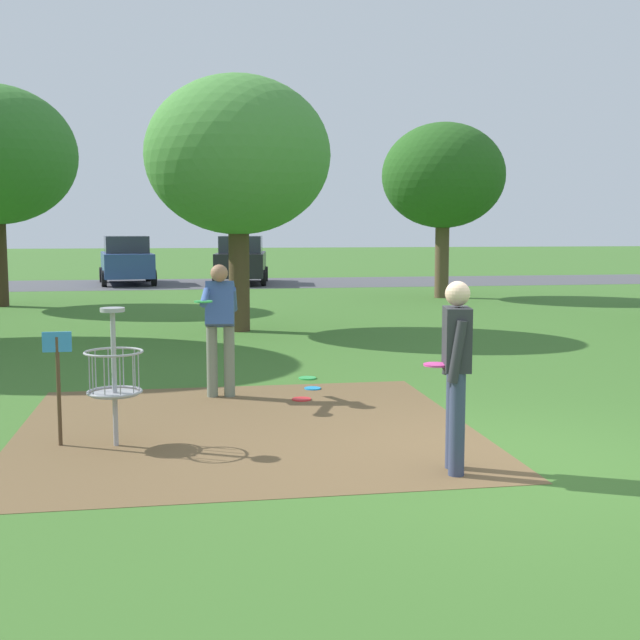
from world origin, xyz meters
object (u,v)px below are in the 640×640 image
object	(u,v)px
frisbee_by_tee	(302,399)
player_foreground_watching	(220,321)
frisbee_mid_grass	(307,378)
parked_car_center_left	(241,260)
parked_car_leftmost	(127,260)
player_throwing	(456,365)
tree_near_left	(443,176)
frisbee_near_basket	(313,388)
disc_golf_basket	(108,371)
tree_mid_right	(238,156)

from	to	relation	value
frisbee_by_tee	player_foreground_watching	bearing A→B (deg)	160.23
frisbee_mid_grass	parked_car_center_left	distance (m)	20.26
frisbee_mid_grass	parked_car_leftmost	world-z (taller)	parked_car_leftmost
frisbee_mid_grass	parked_car_center_left	world-z (taller)	parked_car_center_left
frisbee_mid_grass	parked_car_leftmost	distance (m)	21.09
player_throwing	tree_near_left	bearing A→B (deg)	72.43
frisbee_by_tee	parked_car_leftmost	distance (m)	22.45
frisbee_near_basket	player_foreground_watching	bearing A→B (deg)	-166.11
disc_golf_basket	frisbee_by_tee	xyz separation A→B (m)	(2.20, 1.84, -0.74)
player_foreground_watching	frisbee_near_basket	world-z (taller)	player_foreground_watching
frisbee_near_basket	tree_near_left	xyz separation A→B (m)	(6.21, 13.61, 3.71)
tree_near_left	parked_car_center_left	distance (m)	9.73
player_throwing	frisbee_by_tee	bearing A→B (deg)	105.61
tree_near_left	tree_mid_right	xyz separation A→B (m)	(-6.75, -7.20, -0.10)
frisbee_near_basket	parked_car_center_left	distance (m)	21.03
frisbee_near_basket	disc_golf_basket	bearing A→B (deg)	-134.37
tree_mid_right	parked_car_center_left	xyz separation A→B (m)	(1.07, 14.59, -2.71)
frisbee_by_tee	frisbee_mid_grass	bearing A→B (deg)	78.45
disc_golf_basket	tree_near_left	world-z (taller)	tree_near_left
frisbee_mid_grass	parked_car_center_left	xyz separation A→B (m)	(0.49, 20.24, 0.91)
frisbee_mid_grass	tree_near_left	distance (m)	14.72
tree_near_left	player_throwing	bearing A→B (deg)	-107.57
frisbee_mid_grass	disc_golf_basket	bearing A→B (deg)	-127.36
frisbee_by_tee	frisbee_mid_grass	world-z (taller)	same
player_foreground_watching	tree_mid_right	size ratio (longest dim) A/B	0.32
player_throwing	parked_car_center_left	bearing A→B (deg)	90.29
player_throwing	frisbee_by_tee	distance (m)	3.51
player_foreground_watching	frisbee_by_tee	xyz separation A→B (m)	(1.00, -0.36, -0.98)
frisbee_near_basket	tree_mid_right	distance (m)	7.38
player_foreground_watching	parked_car_center_left	xyz separation A→B (m)	(1.78, 21.31, -0.06)
player_foreground_watching	parked_car_leftmost	size ratio (longest dim) A/B	0.39
tree_mid_right	parked_car_center_left	world-z (taller)	tree_mid_right
player_throwing	frisbee_mid_grass	distance (m)	4.82
tree_near_left	frisbee_near_basket	bearing A→B (deg)	-114.53
disc_golf_basket	parked_car_center_left	bearing A→B (deg)	82.76
player_foreground_watching	frisbee_near_basket	distance (m)	1.61
frisbee_mid_grass	tree_near_left	xyz separation A→B (m)	(6.16, 12.84, 3.71)
frisbee_near_basket	frisbee_by_tee	world-z (taller)	same
disc_golf_basket	tree_near_left	size ratio (longest dim) A/B	0.26
frisbee_mid_grass	frisbee_by_tee	bearing A→B (deg)	-101.55
frisbee_by_tee	tree_mid_right	world-z (taller)	tree_mid_right
tree_near_left	frisbee_mid_grass	bearing A→B (deg)	-115.64
disc_golf_basket	player_throwing	xyz separation A→B (m)	(3.11, -1.41, 0.21)
player_foreground_watching	parked_car_leftmost	xyz separation A→B (m)	(-2.58, 21.78, -0.06)
tree_near_left	tree_mid_right	bearing A→B (deg)	-133.16
frisbee_mid_grass	parked_car_center_left	bearing A→B (deg)	88.62
frisbee_mid_grass	tree_mid_right	world-z (taller)	tree_mid_right
frisbee_near_basket	tree_near_left	size ratio (longest dim) A/B	0.04
frisbee_near_basket	parked_car_center_left	xyz separation A→B (m)	(0.53, 21.00, 0.91)
frisbee_by_tee	player_throwing	bearing A→B (deg)	-74.39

